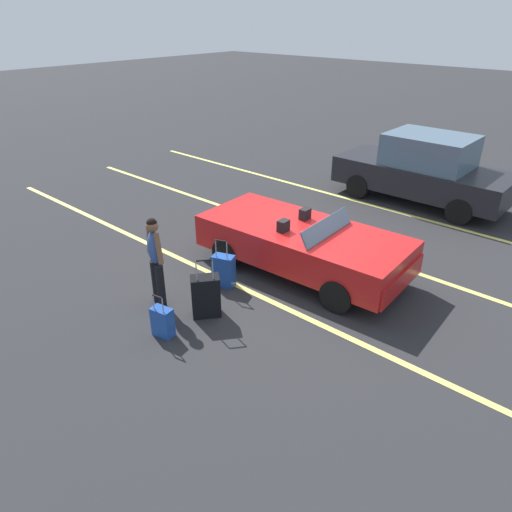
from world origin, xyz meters
TOP-DOWN VIEW (x-y plane):
  - ground_plane at (0.00, 0.00)m, footprint 80.00×80.00m
  - lot_line_near at (0.00, -1.28)m, footprint 18.00×0.12m
  - lot_line_mid at (0.00, 1.42)m, footprint 18.00×0.12m
  - lot_line_far at (0.00, 4.12)m, footprint 18.00×0.12m
  - convertible_car at (0.21, 0.01)m, footprint 4.22×1.98m
  - suitcase_large_black at (-0.30, -2.31)m, footprint 0.52×0.55m
  - suitcase_medium_bright at (-0.76, -1.42)m, footprint 0.46×0.36m
  - suitcase_small_carryon at (-0.40, -3.17)m, footprint 0.37×0.26m
  - traveler_person at (-1.16, -2.63)m, footprint 0.60×0.30m
  - parked_sedan_near at (0.14, 5.23)m, footprint 4.51×1.89m

SIDE VIEW (x-z plane):
  - ground_plane at x=0.00m, z-range 0.00..0.00m
  - lot_line_near at x=0.00m, z-range 0.00..0.00m
  - lot_line_mid at x=0.00m, z-range 0.00..0.00m
  - lot_line_far at x=0.00m, z-range 0.00..0.00m
  - suitcase_small_carryon at x=-0.40m, z-range -0.13..0.64m
  - suitcase_medium_bright at x=-0.76m, z-range -0.18..0.80m
  - suitcase_large_black at x=-0.30m, z-range -0.18..0.93m
  - convertible_car at x=0.21m, z-range -0.03..1.21m
  - parked_sedan_near at x=0.14m, z-range -0.02..1.80m
  - traveler_person at x=-1.16m, z-range 0.10..1.76m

